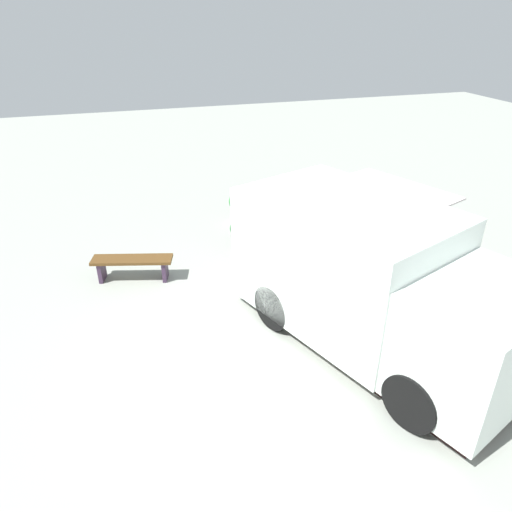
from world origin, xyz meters
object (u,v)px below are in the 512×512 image
object	(u,v)px
food_truck	(371,283)
plaza_bench	(133,264)
planter_flowering_near	(240,234)
planter_flowering_side	(242,206)
planter_flowering_far	(330,216)

from	to	relation	value
food_truck	plaza_bench	distance (m)	4.77
planter_flowering_near	planter_flowering_side	xyz separation A→B (m)	(-1.46, 0.46, 0.06)
planter_flowering_near	plaza_bench	world-z (taller)	planter_flowering_near
planter_flowering_far	planter_flowering_side	bearing A→B (deg)	-121.36
food_truck	planter_flowering_near	bearing A→B (deg)	-163.33
food_truck	planter_flowering_side	size ratio (longest dim) A/B	6.05
food_truck	plaza_bench	bearing A→B (deg)	-131.42
planter_flowering_side	plaza_bench	world-z (taller)	planter_flowering_side
planter_flowering_near	plaza_bench	xyz separation A→B (m)	(0.63, -2.41, -0.03)
planter_flowering_near	planter_flowering_far	size ratio (longest dim) A/B	0.92
food_truck	planter_flowering_side	distance (m)	5.30
plaza_bench	planter_flowering_side	bearing A→B (deg)	126.15
planter_flowering_far	planter_flowering_side	size ratio (longest dim) A/B	0.93
planter_flowering_far	planter_flowering_side	xyz separation A→B (m)	(-1.16, -1.91, 0.06)
plaza_bench	planter_flowering_far	bearing A→B (deg)	101.08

